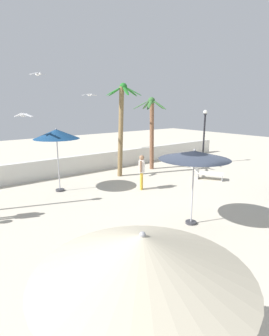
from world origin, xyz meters
The scene contains 13 objects.
ground_plane centered at (0.00, 0.00, 0.00)m, with size 56.00×56.00×0.00m, color beige.
boundary_wall centered at (0.00, 8.74, 0.55)m, with size 25.20×0.30×1.09m, color silver.
patio_umbrella_1 centered at (-2.20, 6.15, 2.74)m, with size 2.13×2.13×3.03m.
patio_umbrella_2 centered at (-0.03, -0.24, 2.44)m, with size 2.40×2.40×2.67m.
patio_umbrella_3 centered at (-5.24, -3.85, 2.39)m, with size 2.62×2.62×2.69m.
palm_tree_0 centered at (4.35, 6.92, 2.84)m, with size 2.18×2.34×4.55m.
palm_tree_1 centered at (1.89, 6.70, 3.26)m, with size 2.14×2.07×5.27m.
lamp_post_2 centered at (8.36, 5.93, 1.96)m, with size 0.28×0.28×3.74m.
lounge_chair_0 centered at (5.14, 3.16, 0.39)m, with size 1.48×1.88×0.84m.
guest_1 centered at (1.09, 3.90, 1.05)m, with size 0.44×0.42×1.72m.
seagull_0 centered at (-3.54, 6.28, 3.65)m, with size 0.50×1.22×0.19m.
seagull_1 centered at (1.83, 10.18, 4.71)m, with size 1.23×0.50×0.14m.
seagull_2 centered at (-2.28, 7.75, 5.53)m, with size 0.89×0.51×0.15m.
Camera 1 is at (-7.04, -6.03, 4.10)m, focal length 28.97 mm.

